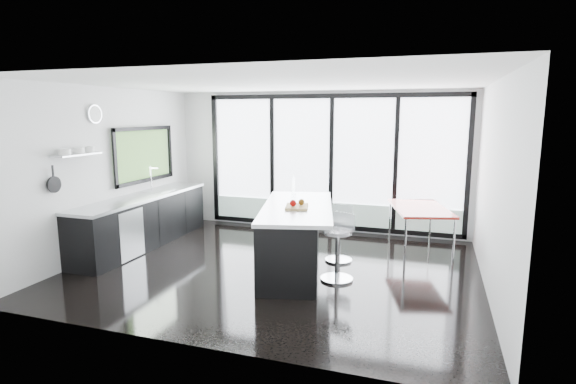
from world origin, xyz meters
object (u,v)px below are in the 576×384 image
(bar_stool_far, at_px, (339,240))
(red_table, at_px, (419,230))
(island, at_px, (292,237))
(bar_stool_near, at_px, (337,255))

(bar_stool_far, xyz_separation_m, red_table, (1.21, 0.88, 0.05))
(bar_stool_far, distance_m, red_table, 1.49)
(bar_stool_far, height_order, red_table, red_table)
(island, relative_size, bar_stool_far, 3.73)
(island, bearing_deg, red_table, 38.61)
(bar_stool_far, bearing_deg, island, -127.41)
(island, distance_m, bar_stool_near, 0.82)
(bar_stool_near, height_order, red_table, red_table)
(island, xyz_separation_m, red_table, (1.82, 1.45, -0.11))
(bar_stool_near, distance_m, bar_stool_far, 0.86)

